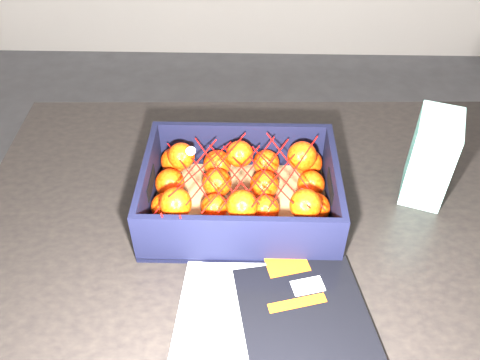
{
  "coord_description": "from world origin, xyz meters",
  "views": [
    {
      "loc": [
        0.13,
        -1.06,
        1.49
      ],
      "look_at": [
        0.11,
        -0.36,
        0.86
      ],
      "focal_mm": 37.49,
      "sensor_mm": 36.0,
      "label": 1
    }
  ],
  "objects_px": {
    "table": "(265,241)",
    "retail_carton": "(431,157)",
    "produce_crate": "(240,197)",
    "magazine_stack": "(270,333)"
  },
  "relations": [
    {
      "from": "table",
      "to": "retail_carton",
      "type": "distance_m",
      "value": 0.39
    },
    {
      "from": "table",
      "to": "produce_crate",
      "type": "xyz_separation_m",
      "value": [
        -0.05,
        -0.0,
        0.14
      ]
    },
    {
      "from": "magazine_stack",
      "to": "produce_crate",
      "type": "distance_m",
      "value": 0.29
    },
    {
      "from": "retail_carton",
      "to": "magazine_stack",
      "type": "bearing_deg",
      "value": -113.89
    },
    {
      "from": "table",
      "to": "retail_carton",
      "type": "relative_size",
      "value": 6.7
    },
    {
      "from": "table",
      "to": "produce_crate",
      "type": "relative_size",
      "value": 3.23
    },
    {
      "from": "table",
      "to": "magazine_stack",
      "type": "relative_size",
      "value": 3.42
    },
    {
      "from": "produce_crate",
      "to": "magazine_stack",
      "type": "bearing_deg",
      "value": -79.07
    },
    {
      "from": "magazine_stack",
      "to": "produce_crate",
      "type": "relative_size",
      "value": 0.95
    },
    {
      "from": "magazine_stack",
      "to": "produce_crate",
      "type": "xyz_separation_m",
      "value": [
        -0.06,
        0.29,
        0.03
      ]
    }
  ]
}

